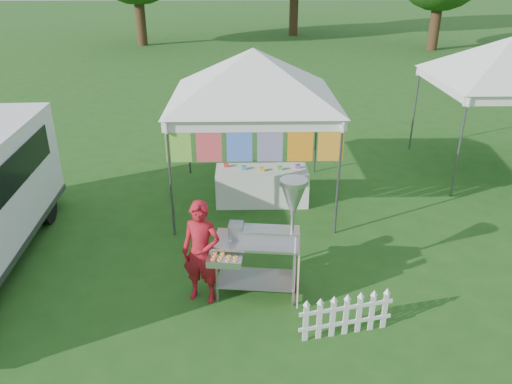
{
  "coord_description": "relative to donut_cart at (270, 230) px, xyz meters",
  "views": [
    {
      "loc": [
        -0.15,
        -5.65,
        4.41
      ],
      "look_at": [
        0.01,
        1.47,
        1.1
      ],
      "focal_mm": 35.0,
      "sensor_mm": 36.0,
      "label": 1
    }
  ],
  "objects": [
    {
      "name": "ground",
      "position": [
        -0.18,
        -0.31,
        -1.06
      ],
      "size": [
        120.0,
        120.0,
        0.0
      ],
      "primitive_type": "plane",
      "color": "#204D16",
      "rests_on": "ground"
    },
    {
      "name": "canopy_main",
      "position": [
        -0.18,
        3.18,
        1.93
      ],
      "size": [
        4.24,
        4.24,
        3.45
      ],
      "color": "#59595E",
      "rests_on": "ground"
    },
    {
      "name": "donut_cart",
      "position": [
        0.0,
        0.0,
        0.0
      ],
      "size": [
        1.37,
        0.85,
        1.8
      ],
      "rotation": [
        0.0,
        0.0,
        -0.11
      ],
      "color": "gray",
      "rests_on": "ground"
    },
    {
      "name": "vendor",
      "position": [
        -0.95,
        -0.06,
        -0.3
      ],
      "size": [
        0.63,
        0.5,
        1.52
      ],
      "primitive_type": "imported",
      "rotation": [
        0.0,
        0.0,
        -0.27
      ],
      "color": "maroon",
      "rests_on": "ground"
    },
    {
      "name": "picket_fence",
      "position": [
        0.93,
        -0.88,
        -0.77
      ],
      "size": [
        1.24,
        0.29,
        0.56
      ],
      "rotation": [
        0.0,
        0.0,
        0.21
      ],
      "color": "white",
      "rests_on": "ground"
    },
    {
      "name": "display_table",
      "position": [
        -0.01,
        3.06,
        -0.71
      ],
      "size": [
        1.8,
        0.7,
        0.71
      ],
      "primitive_type": "cube",
      "color": "white",
      "rests_on": "ground"
    }
  ]
}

